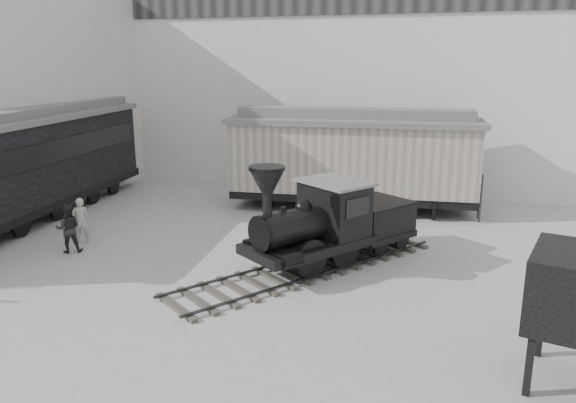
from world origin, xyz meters
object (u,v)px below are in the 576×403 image
(boxcar, at_px, (353,157))
(passenger_coach, at_px, (16,165))
(locomotive, at_px, (326,227))
(visitor_a, at_px, (81,220))
(visitor_b, at_px, (68,228))

(boxcar, height_order, passenger_coach, boxcar)
(locomotive, relative_size, visitor_a, 5.47)
(locomotive, relative_size, boxcar, 0.83)
(locomotive, height_order, visitor_b, locomotive)
(boxcar, bearing_deg, passenger_coach, -159.61)
(locomotive, bearing_deg, boxcar, 129.08)
(boxcar, xyz_separation_m, passenger_coach, (-11.76, -5.84, 0.03))
(passenger_coach, bearing_deg, visitor_a, -26.00)
(locomotive, distance_m, passenger_coach, 12.38)
(boxcar, bearing_deg, locomotive, -91.61)
(visitor_a, bearing_deg, boxcar, -169.44)
(visitor_a, height_order, visitor_b, visitor_b)
(boxcar, distance_m, passenger_coach, 13.14)
(boxcar, bearing_deg, visitor_b, -139.34)
(passenger_coach, height_order, visitor_a, passenger_coach)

